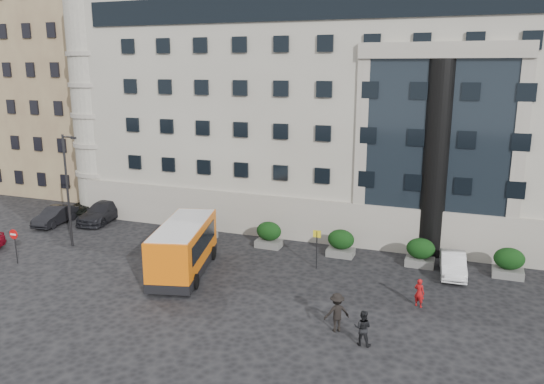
{
  "coord_description": "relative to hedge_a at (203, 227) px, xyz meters",
  "views": [
    {
      "loc": [
        14.01,
        -25.57,
        12.54
      ],
      "look_at": [
        2.86,
        4.0,
        5.0
      ],
      "focal_mm": 35.0,
      "sensor_mm": 36.0,
      "label": 1
    }
  ],
  "objects": [
    {
      "name": "ground",
      "position": [
        4.0,
        -7.8,
        -0.93
      ],
      "size": [
        120.0,
        120.0,
        0.0
      ],
      "primitive_type": "plane",
      "color": "black",
      "rests_on": "ground"
    },
    {
      "name": "civic_building",
      "position": [
        10.0,
        14.2,
        8.07
      ],
      "size": [
        44.0,
        24.0,
        18.0
      ],
      "primitive_type": "cube",
      "color": "#9F9A8D",
      "rests_on": "ground"
    },
    {
      "name": "entrance_column",
      "position": [
        16.0,
        2.5,
        5.57
      ],
      "size": [
        1.8,
        1.8,
        13.0
      ],
      "primitive_type": "cylinder",
      "color": "black",
      "rests_on": "ground"
    },
    {
      "name": "apartment_near",
      "position": [
        -20.0,
        12.2,
        9.07
      ],
      "size": [
        14.0,
        14.0,
        20.0
      ],
      "primitive_type": "cube",
      "color": "#83664C",
      "rests_on": "ground"
    },
    {
      "name": "apartment_far",
      "position": [
        -23.0,
        30.2,
        10.07
      ],
      "size": [
        13.0,
        13.0,
        22.0
      ],
      "primitive_type": "cube",
      "color": "#816A4B",
      "rests_on": "ground"
    },
    {
      "name": "hedge_a",
      "position": [
        0.0,
        0.0,
        0.0
      ],
      "size": [
        1.8,
        1.26,
        1.84
      ],
      "color": "#5A5A57",
      "rests_on": "ground"
    },
    {
      "name": "hedge_b",
      "position": [
        5.2,
        0.0,
        0.0
      ],
      "size": [
        1.8,
        1.26,
        1.84
      ],
      "color": "#5A5A57",
      "rests_on": "ground"
    },
    {
      "name": "hedge_c",
      "position": [
        10.4,
        0.0,
        0.0
      ],
      "size": [
        1.8,
        1.26,
        1.84
      ],
      "color": "#5A5A57",
      "rests_on": "ground"
    },
    {
      "name": "hedge_d",
      "position": [
        15.6,
        0.0,
        0.0
      ],
      "size": [
        1.8,
        1.26,
        1.84
      ],
      "color": "#5A5A57",
      "rests_on": "ground"
    },
    {
      "name": "hedge_e",
      "position": [
        20.8,
        0.0,
        0.0
      ],
      "size": [
        1.8,
        1.26,
        1.84
      ],
      "color": "#5A5A57",
      "rests_on": "ground"
    },
    {
      "name": "street_lamp",
      "position": [
        -7.94,
        -4.8,
        3.44
      ],
      "size": [
        1.16,
        0.18,
        8.0
      ],
      "color": "#262628",
      "rests_on": "ground"
    },
    {
      "name": "bus_stop_sign",
      "position": [
        9.5,
        -2.8,
        0.8
      ],
      "size": [
        0.5,
        0.08,
        2.52
      ],
      "color": "#262628",
      "rests_on": "ground"
    },
    {
      "name": "no_entry_sign",
      "position": [
        -9.0,
        -8.84,
        0.72
      ],
      "size": [
        0.64,
        0.16,
        2.32
      ],
      "color": "#262628",
      "rests_on": "ground"
    },
    {
      "name": "minibus",
      "position": [
        1.99,
        -6.33,
        0.8
      ],
      "size": [
        4.44,
        7.94,
        3.14
      ],
      "rotation": [
        0.0,
        0.0,
        0.26
      ],
      "color": "orange",
      "rests_on": "ground"
    },
    {
      "name": "red_truck",
      "position": [
        -9.2,
        8.48,
        0.65
      ],
      "size": [
        3.44,
        6.07,
        3.09
      ],
      "rotation": [
        0.0,
        0.0,
        0.16
      ],
      "color": "#960D0A",
      "rests_on": "ground"
    },
    {
      "name": "parked_car_b",
      "position": [
        -13.0,
        -0.92,
        -0.21
      ],
      "size": [
        1.98,
        4.5,
        1.44
      ],
      "primitive_type": "imported",
      "rotation": [
        0.0,
        0.0,
        0.11
      ],
      "color": "black",
      "rests_on": "ground"
    },
    {
      "name": "parked_car_c",
      "position": [
        -10.01,
        1.2,
        -0.14
      ],
      "size": [
        2.83,
        5.66,
        1.58
      ],
      "primitive_type": "imported",
      "rotation": [
        0.0,
        0.0,
        0.12
      ],
      "color": "black",
      "rests_on": "ground"
    },
    {
      "name": "parked_car_d",
      "position": [
        -13.0,
        2.86,
        -0.32
      ],
      "size": [
        2.45,
        4.56,
        1.22
      ],
      "primitive_type": "imported",
      "rotation": [
        0.0,
        0.0,
        0.1
      ],
      "color": "black",
      "rests_on": "ground"
    },
    {
      "name": "white_taxi",
      "position": [
        17.63,
        -0.8,
        -0.25
      ],
      "size": [
        1.83,
        4.26,
        1.36
      ],
      "primitive_type": "imported",
      "rotation": [
        0.0,
        0.0,
        0.09
      ],
      "color": "silver",
      "rests_on": "ground"
    },
    {
      "name": "pedestrian_a",
      "position": [
        16.12,
        -6.14,
        -0.14
      ],
      "size": [
        0.67,
        0.56,
        1.57
      ],
      "primitive_type": "imported",
      "rotation": [
        0.0,
        0.0,
        2.75
      ],
      "color": "#A81012",
      "rests_on": "ground"
    },
    {
      "name": "pedestrian_b",
      "position": [
        14.09,
        -11.18,
        -0.08
      ],
      "size": [
        0.83,
        0.65,
        1.7
      ],
      "primitive_type": "imported",
      "rotation": [
        0.0,
        0.0,
        3.14
      ],
      "color": "black",
      "rests_on": "ground"
    },
    {
      "name": "pedestrian_c",
      "position": [
        12.66,
        -10.31,
        0.05
      ],
      "size": [
        1.45,
        1.29,
        1.95
      ],
      "primitive_type": "imported",
      "rotation": [
        0.0,
        0.0,
        3.72
      ],
      "color": "black",
      "rests_on": "ground"
    }
  ]
}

